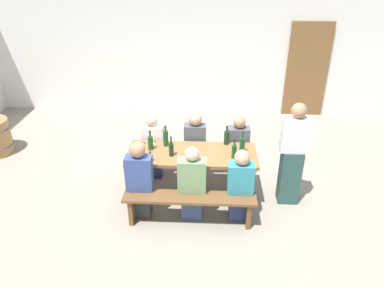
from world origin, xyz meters
name	(u,v)px	position (x,y,z in m)	size (l,w,h in m)	color
ground_plane	(192,194)	(0.00, 0.00, 0.00)	(24.00, 24.00, 0.00)	gray
back_wall	(200,43)	(0.00, 3.46, 1.60)	(14.00, 0.20, 3.20)	silver
wooden_door	(307,70)	(2.39, 3.32, 1.05)	(0.90, 0.06, 2.10)	brown
tasting_table	(192,158)	(0.00, 0.00, 0.66)	(1.92, 0.75, 0.75)	olive
bench_near	(190,202)	(0.00, -0.67, 0.35)	(1.82, 0.30, 0.45)	brown
bench_far	(194,154)	(0.00, 0.67, 0.35)	(1.82, 0.30, 0.45)	brown
wine_bottle_0	(226,137)	(0.52, 0.31, 0.86)	(0.08, 0.08, 0.31)	#143319
wine_bottle_1	(242,145)	(0.74, 0.04, 0.88)	(0.08, 0.08, 0.34)	#194723
wine_bottle_2	(171,149)	(-0.30, -0.09, 0.86)	(0.07, 0.07, 0.31)	#143319
wine_bottle_3	(166,138)	(-0.41, 0.21, 0.88)	(0.08, 0.08, 0.33)	#194723
wine_bottle_4	(150,143)	(-0.63, 0.08, 0.86)	(0.08, 0.08, 0.31)	#194723
wine_bottle_5	(234,151)	(0.61, -0.11, 0.86)	(0.07, 0.07, 0.30)	#194723
wine_glass_0	(150,153)	(-0.58, -0.26, 0.87)	(0.08, 0.08, 0.17)	silver
wine_glass_1	(143,153)	(-0.68, -0.25, 0.88)	(0.06, 0.06, 0.18)	silver
wine_glass_2	(153,135)	(-0.63, 0.29, 0.89)	(0.06, 0.06, 0.19)	silver
wine_glass_3	(142,137)	(-0.78, 0.25, 0.87)	(0.06, 0.06, 0.17)	silver
wine_glass_4	(201,155)	(0.14, -0.25, 0.86)	(0.06, 0.06, 0.15)	silver
seated_guest_near_0	(140,181)	(-0.70, -0.52, 0.57)	(0.37, 0.24, 1.18)	#2E3334
seated_guest_near_1	(192,185)	(0.03, -0.52, 0.53)	(0.39, 0.24, 1.13)	#32476A
seated_guest_near_2	(240,187)	(0.69, -0.52, 0.53)	(0.36, 0.24, 1.10)	navy
seated_guest_far_0	(153,148)	(-0.67, 0.52, 0.53)	(0.36, 0.24, 1.12)	navy
seated_guest_far_1	(195,146)	(0.02, 0.52, 0.58)	(0.35, 0.24, 1.18)	#3C3251
seated_guest_far_2	(238,150)	(0.72, 0.52, 0.54)	(0.35, 0.24, 1.12)	#484D5E
standing_host	(292,156)	(1.46, -0.08, 0.78)	(0.40, 0.24, 1.60)	#2B4C49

